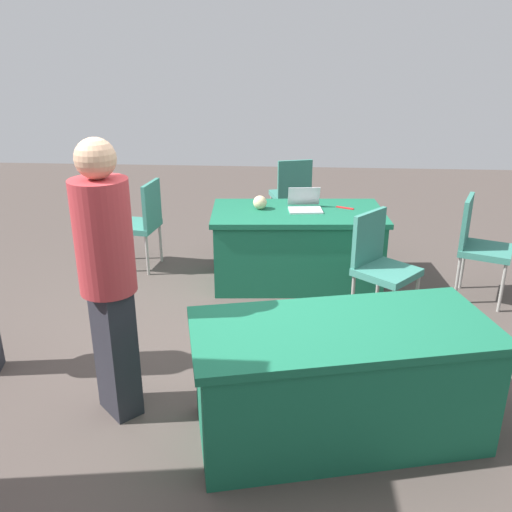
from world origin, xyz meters
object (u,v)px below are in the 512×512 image
at_px(table_foreground, 297,246).
at_px(person_attendee_standing, 107,269).
at_px(chair_near_front, 292,191).
at_px(scissors_red, 345,208).
at_px(chair_aisle, 380,262).
at_px(yarn_ball, 260,202).
at_px(table_mid_left, 340,380).
at_px(chair_tucked_right, 478,242).
at_px(laptop_silver, 305,206).
at_px(chair_tucked_left, 141,220).

bearing_deg(table_foreground, person_attendee_standing, 62.19).
distance_m(table_foreground, person_attendee_standing, 2.55).
distance_m(chair_near_front, scissors_red, 1.44).
distance_m(chair_near_front, chair_aisle, 2.41).
bearing_deg(person_attendee_standing, yarn_ball, 115.72).
distance_m(table_mid_left, chair_near_front, 3.77).
bearing_deg(chair_aisle, chair_tucked_right, 161.07).
height_order(table_mid_left, chair_near_front, chair_near_front).
height_order(chair_near_front, laptop_silver, chair_near_front).
bearing_deg(scissors_red, chair_aisle, -51.45).
bearing_deg(chair_tucked_right, laptop_silver, -79.24).
bearing_deg(scissors_red, table_foreground, -140.30).
height_order(chair_tucked_left, chair_aisle, chair_aisle).
relative_size(chair_aisle, scissors_red, 5.41).
distance_m(chair_aisle, scissors_red, 1.01).
relative_size(chair_near_front, person_attendee_standing, 0.54).
bearing_deg(table_foreground, scissors_red, -165.86).
distance_m(laptop_silver, scissors_red, 0.40).
bearing_deg(person_attendee_standing, chair_aisle, 81.14).
bearing_deg(person_attendee_standing, chair_tucked_left, 146.23).
bearing_deg(chair_aisle, table_mid_left, 24.87).
bearing_deg(person_attendee_standing, table_foreground, 107.30).
height_order(table_foreground, chair_tucked_right, chair_tucked_right).
xyz_separation_m(laptop_silver, scissors_red, (-0.40, -0.08, -0.04)).
distance_m(chair_aisle, laptop_silver, 1.10).
bearing_deg(chair_aisle, laptop_silver, -103.90).
height_order(chair_near_front, scissors_red, chair_near_front).
bearing_deg(scissors_red, person_attendee_standing, -99.51).
bearing_deg(scissors_red, laptop_silver, -143.40).
bearing_deg(scissors_red, chair_near_front, 137.37).
bearing_deg(laptop_silver, person_attendee_standing, 55.08).
distance_m(chair_tucked_right, scissors_red, 1.27).
bearing_deg(person_attendee_standing, chair_tucked_right, 79.11).
distance_m(person_attendee_standing, scissors_red, 2.82).
bearing_deg(table_foreground, yarn_ball, -4.87).
height_order(table_foreground, table_mid_left, same).
height_order(chair_near_front, person_attendee_standing, person_attendee_standing).
height_order(table_mid_left, yarn_ball, yarn_ball).
bearing_deg(chair_tucked_left, laptop_silver, -89.45).
xyz_separation_m(chair_tucked_left, yarn_ball, (-1.26, 0.22, 0.27)).
xyz_separation_m(chair_near_front, yarn_ball, (0.30, 1.41, 0.25)).
distance_m(chair_aisle, yarn_ball, 1.40).
xyz_separation_m(chair_aisle, scissors_red, (0.22, -0.96, 0.18)).
bearing_deg(table_foreground, chair_tucked_left, -8.80).
height_order(table_foreground, chair_near_front, chair_near_front).
bearing_deg(chair_aisle, person_attendee_standing, -12.75).
distance_m(chair_near_front, chair_tucked_right, 2.44).
bearing_deg(yarn_ball, table_foreground, 175.13).
bearing_deg(chair_tucked_right, table_foreground, -77.45).
height_order(table_mid_left, chair_tucked_right, chair_tucked_right).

